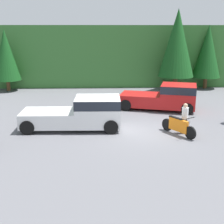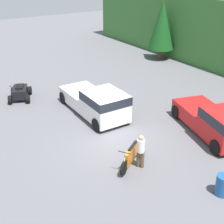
% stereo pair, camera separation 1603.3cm
% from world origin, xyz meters
% --- Properties ---
extents(ground_plane, '(80.00, 80.00, 0.00)m').
position_xyz_m(ground_plane, '(0.00, 0.00, 0.00)').
color(ground_plane, '#5B5B60').
extents(hillside_backdrop, '(44.00, 6.00, 5.68)m').
position_xyz_m(hillside_backdrop, '(0.00, 16.00, 2.84)').
color(hillside_backdrop, '#387033').
rests_on(hillside_backdrop, ground_plane).
extents(tree_left, '(2.36, 2.36, 5.35)m').
position_xyz_m(tree_left, '(-10.13, 11.98, 3.15)').
color(tree_left, brown).
rests_on(tree_left, ground_plane).
extents(tree_mid_left, '(3.11, 3.11, 7.07)m').
position_xyz_m(tree_mid_left, '(4.74, 11.57, 4.15)').
color(tree_mid_left, brown).
rests_on(tree_mid_left, ground_plane).
extents(tree_mid_right, '(2.53, 2.53, 5.74)m').
position_xyz_m(tree_mid_right, '(7.80, 12.53, 3.37)').
color(tree_mid_right, brown).
rests_on(tree_mid_right, ground_plane).
extents(pickup_truck_red, '(5.44, 3.41, 1.77)m').
position_xyz_m(pickup_truck_red, '(2.50, 4.83, 0.93)').
color(pickup_truck_red, red).
rests_on(pickup_truck_red, ground_plane).
extents(pickup_truck_second, '(5.43, 2.24, 1.77)m').
position_xyz_m(pickup_truck_second, '(-3.00, 0.85, 0.93)').
color(pickup_truck_second, white).
rests_on(pickup_truck_second, ground_plane).
extents(dirt_bike, '(1.35, 2.02, 1.13)m').
position_xyz_m(dirt_bike, '(2.11, -0.42, 0.47)').
color(dirt_bike, black).
rests_on(dirt_bike, ground_plane).
extents(rider_person, '(0.47, 0.47, 1.64)m').
position_xyz_m(rider_person, '(2.49, -0.18, 0.89)').
color(rider_person, brown).
rests_on(rider_person, ground_plane).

